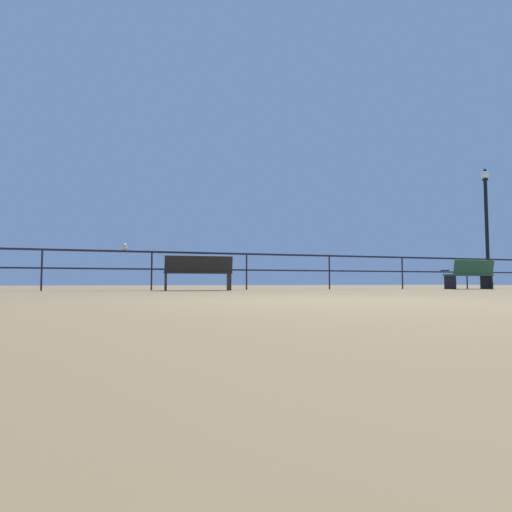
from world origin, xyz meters
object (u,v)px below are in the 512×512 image
Objects in this scene: seagull_on_rail at (124,247)px; bench_near_left at (198,271)px; bench_near_right at (471,273)px; lamppost_center at (487,225)px.

bench_near_left is at bearing -25.54° from seagull_on_rail.
bench_near_right is at bearing -0.06° from bench_near_left.
bench_near_left is 4.57× the size of seagull_on_rail.
bench_near_right reaches higher than bench_near_left.
bench_near_right is 4.32× the size of seagull_on_rail.
bench_near_left is 8.57m from bench_near_right.
bench_near_right is 10.38m from seagull_on_rail.
lamppost_center reaches higher than bench_near_left.
bench_near_right is 0.37× the size of lamppost_center.
bench_near_right is at bearing -148.92° from lamppost_center.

